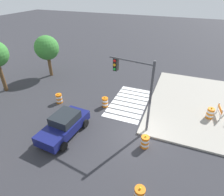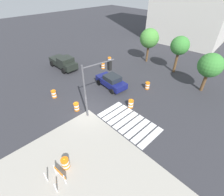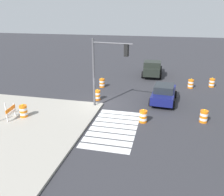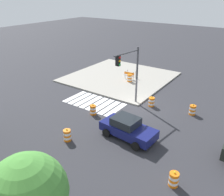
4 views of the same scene
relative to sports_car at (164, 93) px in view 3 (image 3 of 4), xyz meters
The scene contains 13 objects.
ground_plane 5.41m from the sports_car, 69.69° to the right, with size 120.00×120.00×0.00m, color #2D2D33.
crosswalk_stripes 6.73m from the sports_car, 28.80° to the right, with size 5.85×3.20×0.02m.
sports_car is the anchor object (origin of this frame).
pickup_truck 8.97m from the sports_car, 169.67° to the right, with size 5.20×2.44×1.92m.
traffic_barrel_near_corner 4.55m from the sports_car, 40.25° to the left, with size 0.56×0.56×1.02m.
traffic_barrel_crosswalk_end 4.66m from the sports_car, 16.66° to the right, with size 0.56×0.56×1.02m.
traffic_barrel_median_near 5.44m from the sports_car, 150.48° to the left, with size 0.56×0.56×1.02m.
traffic_barrel_median_far 5.93m from the sports_car, 81.77° to the right, with size 0.56×0.56×1.02m.
traffic_barrel_far_curb 7.09m from the sports_car, 114.48° to the right, with size 0.56×0.56×1.02m.
traffic_barrel_lane_center 7.47m from the sports_car, 138.99° to the left, with size 0.56×0.56×1.02m.
traffic_barrel_on_sidewalk 11.68m from the sports_car, 59.89° to the right, with size 0.56×0.56×1.02m.
construction_barricade 12.69m from the sports_car, 59.82° to the right, with size 1.32×0.92×1.00m.
traffic_light_pole 6.05m from the sports_car, 59.78° to the right, with size 0.70×3.26×5.50m.
Camera 3 is at (18.00, 4.95, 7.59)m, focal length 37.36 mm.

